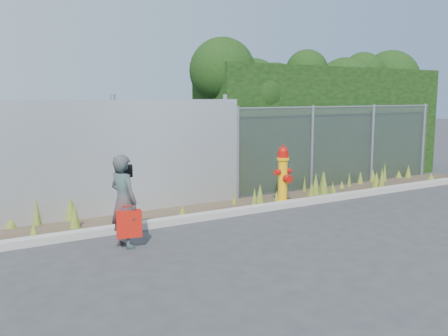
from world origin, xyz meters
name	(u,v)px	position (x,y,z in m)	size (l,w,h in m)	color
ground	(286,239)	(0.00, 0.00, 0.00)	(80.00, 80.00, 0.00)	#323234
curb	(226,213)	(0.00, 1.80, 0.06)	(16.00, 0.22, 0.12)	#A09990
weed_strip	(225,201)	(0.38, 2.44, 0.14)	(16.00, 1.31, 0.54)	#433426
corrugated_fence	(31,164)	(-3.25, 3.01, 1.10)	(8.50, 0.21, 2.30)	#BABDC2
chainlink_fence	(343,145)	(4.25, 3.00, 1.03)	(6.50, 0.07, 2.05)	gray
hedge	(321,107)	(4.39, 4.01, 1.97)	(7.71, 1.79, 3.62)	black
fire_hydrant	(283,175)	(1.64, 2.15, 0.60)	(0.42, 0.37, 1.25)	#EAA70C
woman	(124,201)	(-2.34, 0.98, 0.71)	(0.52, 0.34, 1.41)	#106664
red_tote_bag	(129,224)	(-2.32, 0.83, 0.39)	(0.37, 0.14, 0.48)	#AA1A09
black_shoulder_bag	(124,171)	(-2.23, 1.24, 1.12)	(0.26, 0.11, 0.19)	black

